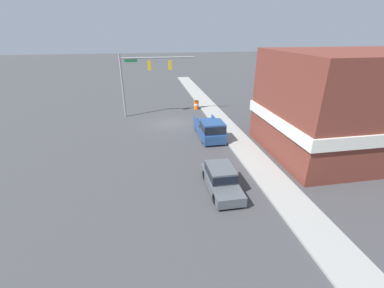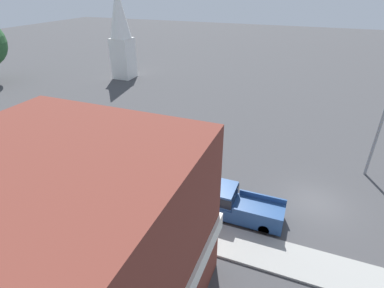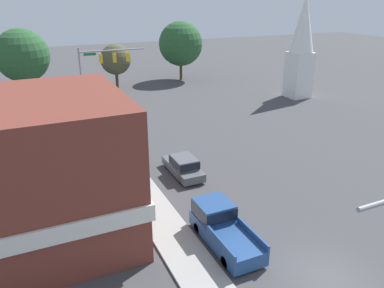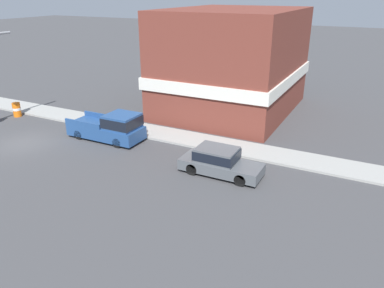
% 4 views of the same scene
% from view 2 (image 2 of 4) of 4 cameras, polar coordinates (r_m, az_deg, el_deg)
% --- Properties ---
extents(ground_plane, '(200.00, 200.00, 0.00)m').
position_cam_2_polar(ground_plane, '(22.51, 22.45, -10.27)').
color(ground_plane, '#424244').
extents(sidewalk_curb, '(2.40, 60.00, 0.14)m').
position_cam_2_polar(sidewalk_curb, '(18.19, 21.99, -20.81)').
color(sidewalk_curb, '#9E9E99').
rests_on(sidewalk_curb, ground).
extents(car_lead, '(1.76, 4.59, 1.53)m').
position_cam_2_polar(car_lead, '(23.48, -11.89, -4.41)').
color(car_lead, black).
rests_on(car_lead, ground).
extents(pickup_truck_parked, '(2.06, 5.31, 1.97)m').
position_cam_2_polar(pickup_truck_parked, '(19.50, 7.71, -11.03)').
color(pickup_truck_parked, black).
rests_on(pickup_truck_parked, ground).
extents(corner_brick_building, '(12.87, 9.98, 8.21)m').
position_cam_2_polar(corner_brick_building, '(12.79, -27.74, -22.29)').
color(corner_brick_building, brown).
rests_on(corner_brick_building, ground).
extents(church_steeple, '(3.15, 3.15, 13.38)m').
position_cam_2_polar(church_steeple, '(48.62, -13.47, 20.19)').
color(church_steeple, white).
rests_on(church_steeple, ground).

